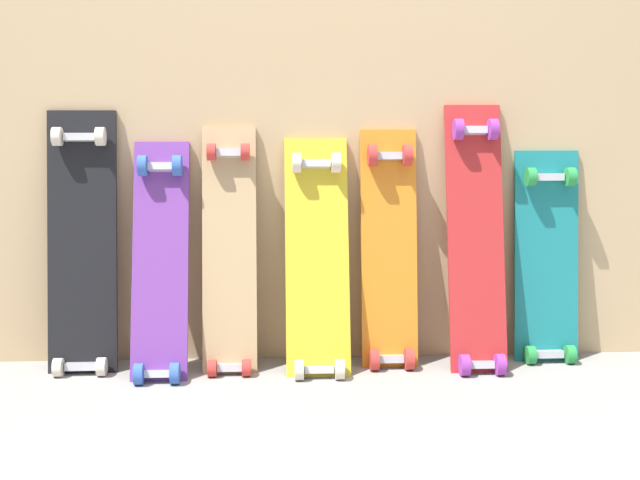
{
  "coord_description": "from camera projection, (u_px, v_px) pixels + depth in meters",
  "views": [
    {
      "loc": [
        -0.15,
        -2.76,
        0.82
      ],
      "look_at": [
        0.0,
        -0.07,
        0.43
      ],
      "focal_mm": 47.2,
      "sensor_mm": 36.0,
      "label": 1
    }
  ],
  "objects": [
    {
      "name": "skateboard_natural",
      "position": [
        229.0,
        260.0,
        2.73
      ],
      "size": [
        0.18,
        0.24,
        0.86
      ],
      "color": "tan",
      "rests_on": "ground"
    },
    {
      "name": "skateboard_orange",
      "position": [
        389.0,
        257.0,
        2.78
      ],
      "size": [
        0.19,
        0.2,
        0.84
      ],
      "color": "orange",
      "rests_on": "ground"
    },
    {
      "name": "skateboard_teal",
      "position": [
        547.0,
        266.0,
        2.84
      ],
      "size": [
        0.22,
        0.16,
        0.77
      ],
      "color": "#197A7F",
      "rests_on": "ground"
    },
    {
      "name": "skateboard_black",
      "position": [
        82.0,
        252.0,
        2.72
      ],
      "size": [
        0.22,
        0.21,
        0.91
      ],
      "color": "black",
      "rests_on": "ground"
    },
    {
      "name": "ground_plane",
      "position": [
        319.0,
        361.0,
        2.85
      ],
      "size": [
        12.0,
        12.0,
        0.0
      ],
      "primitive_type": "plane",
      "color": "gray"
    },
    {
      "name": "plywood_wall_panel",
      "position": [
        318.0,
        120.0,
        2.8
      ],
      "size": [
        2.64,
        0.04,
        1.62
      ],
      "primitive_type": "cube",
      "color": "tan",
      "rests_on": "ground"
    },
    {
      "name": "skateboard_purple",
      "position": [
        160.0,
        269.0,
        2.68
      ],
      "size": [
        0.18,
        0.31,
        0.81
      ],
      "color": "#6B338C",
      "rests_on": "ground"
    },
    {
      "name": "skateboard_red",
      "position": [
        476.0,
        247.0,
        2.75
      ],
      "size": [
        0.19,
        0.28,
        0.92
      ],
      "color": "#B22626",
      "rests_on": "ground"
    },
    {
      "name": "skateboard_yellow",
      "position": [
        317.0,
        266.0,
        2.72
      ],
      "size": [
        0.21,
        0.29,
        0.82
      ],
      "color": "gold",
      "rests_on": "ground"
    }
  ]
}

